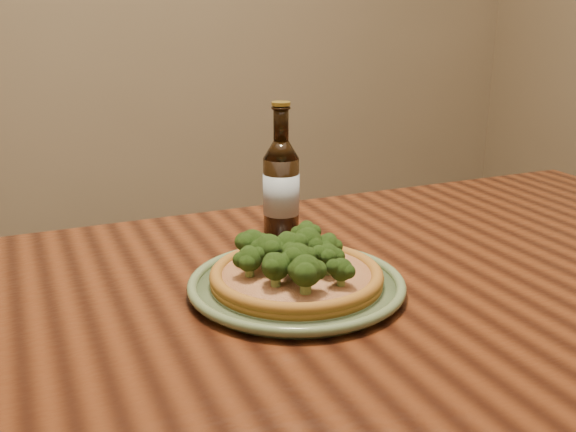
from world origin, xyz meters
name	(u,v)px	position (x,y,z in m)	size (l,w,h in m)	color
table	(338,362)	(0.00, 0.10, 0.66)	(1.60, 0.90, 0.75)	#49210F
plate	(296,285)	(-0.04, 0.15, 0.76)	(0.30, 0.30, 0.02)	#5E724F
pizza	(295,270)	(-0.04, 0.15, 0.78)	(0.24, 0.24, 0.07)	#976222
beer_bottle	(281,186)	(0.03, 0.38, 0.83)	(0.06, 0.06, 0.23)	black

